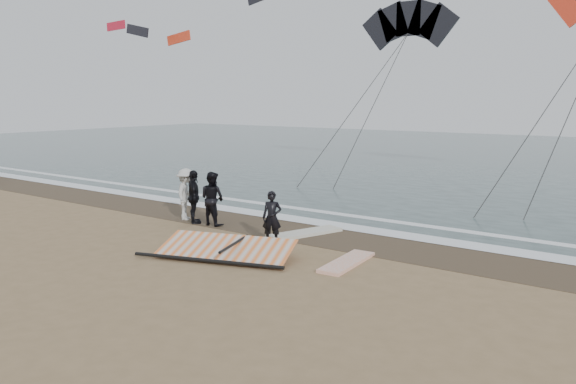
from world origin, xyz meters
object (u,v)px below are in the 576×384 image
object	(u,v)px
man_main	(272,218)
sail_rig	(228,250)
board_white	(347,262)
board_cream	(305,233)

from	to	relation	value
man_main	sail_rig	xyz separation A→B (m)	(-0.19, -1.84, -0.63)
board_white	board_cream	bearing A→B (deg)	139.70
board_white	board_cream	distance (m)	3.42
man_main	sail_rig	world-z (taller)	man_main
board_cream	man_main	bearing A→B (deg)	-77.09
man_main	sail_rig	size ratio (longest dim) A/B	0.39
man_main	board_cream	xyz separation A→B (m)	(0.20, 1.51, -0.77)
board_white	board_cream	world-z (taller)	board_cream
man_main	board_white	size ratio (longest dim) A/B	0.71
board_cream	sail_rig	bearing A→B (deg)	-76.19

